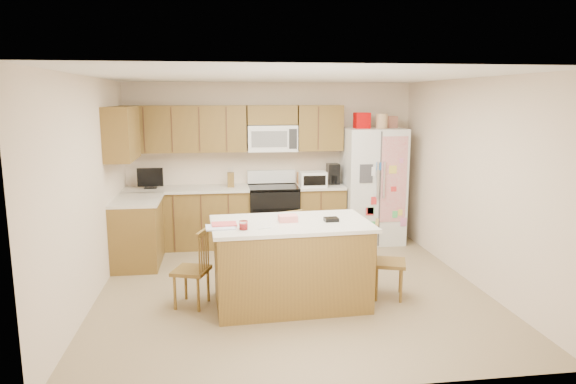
{
  "coord_description": "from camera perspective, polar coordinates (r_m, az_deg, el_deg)",
  "views": [
    {
      "loc": [
        -0.83,
        -5.84,
        2.26
      ],
      "look_at": [
        0.02,
        0.35,
        1.11
      ],
      "focal_mm": 32.0,
      "sensor_mm": 36.0,
      "label": 1
    }
  ],
  "objects": [
    {
      "name": "island",
      "position": [
        5.69,
        0.3,
        -7.88
      ],
      "size": [
        1.79,
        1.08,
        1.03
      ],
      "color": "brown",
      "rests_on": "ground"
    },
    {
      "name": "stove",
      "position": [
        8.02,
        -1.65,
        -2.46
      ],
      "size": [
        0.76,
        0.65,
        1.13
      ],
      "color": "black",
      "rests_on": "ground"
    },
    {
      "name": "cabinetry",
      "position": [
        7.75,
        -8.79,
        0.29
      ],
      "size": [
        3.36,
        1.56,
        2.15
      ],
      "color": "brown",
      "rests_on": "ground"
    },
    {
      "name": "room_shell",
      "position": [
        5.95,
        0.3,
        2.5
      ],
      "size": [
        4.6,
        4.6,
        2.52
      ],
      "color": "beige",
      "rests_on": "ground"
    },
    {
      "name": "refrigerator",
      "position": [
        8.19,
        9.38,
        0.85
      ],
      "size": [
        0.9,
        0.79,
        2.04
      ],
      "color": "white",
      "rests_on": "ground"
    },
    {
      "name": "windsor_chair_right",
      "position": [
        6.02,
        10.97,
        -7.63
      ],
      "size": [
        0.46,
        0.47,
        0.88
      ],
      "color": "brown",
      "rests_on": "ground"
    },
    {
      "name": "ground",
      "position": [
        6.32,
        0.29,
        -10.56
      ],
      "size": [
        4.5,
        4.5,
        0.0
      ],
      "primitive_type": "plane",
      "color": "#8D7B5D",
      "rests_on": "ground"
    },
    {
      "name": "windsor_chair_left",
      "position": [
        5.76,
        -10.49,
        -8.51
      ],
      "size": [
        0.46,
        0.47,
        0.87
      ],
      "color": "brown",
      "rests_on": "ground"
    },
    {
      "name": "windsor_chair_back",
      "position": [
        6.34,
        -0.53,
        -6.26
      ],
      "size": [
        0.52,
        0.51,
        0.93
      ],
      "color": "brown",
      "rests_on": "ground"
    }
  ]
}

